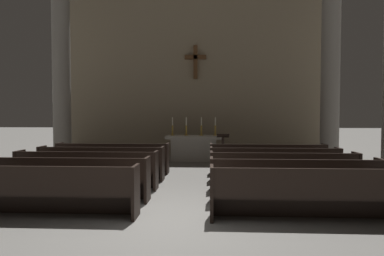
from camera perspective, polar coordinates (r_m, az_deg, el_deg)
name	(u,v)px	position (r m, az deg, el deg)	size (l,w,h in m)	color
ground_plane	(174,218)	(6.33, -3.10, -14.78)	(80.00, 80.00, 0.00)	slate
pew_left_row_1	(41,191)	(6.85, -23.88, -9.52)	(3.51, 0.50, 0.95)	black
pew_left_row_2	(67,179)	(7.86, -20.07, -7.93)	(3.51, 0.50, 0.95)	black
pew_left_row_3	(87,170)	(8.91, -17.16, -6.69)	(3.51, 0.50, 0.95)	black
pew_left_row_4	(101,163)	(9.98, -14.88, -5.70)	(3.51, 0.50, 0.95)	black
pew_left_row_5	(113,158)	(11.06, -13.05, -4.90)	(3.51, 0.50, 0.95)	black
pew_right_row_1	(311,194)	(6.37, 19.27, -10.33)	(3.51, 0.50, 0.95)	black
pew_right_row_2	(295,181)	(7.45, 16.79, -8.46)	(3.51, 0.50, 0.95)	black
pew_right_row_3	(283,172)	(8.55, 14.97, -7.05)	(3.51, 0.50, 0.95)	black
pew_right_row_4	(274,165)	(9.66, 13.56, -5.95)	(3.51, 0.50, 0.95)	black
pew_right_row_5	(267,159)	(10.77, 12.45, -5.08)	(3.51, 0.50, 0.95)	black
column_left_second	(62,80)	(14.21, -20.93, 7.51)	(1.01, 1.01, 6.52)	gray
column_right_second	(330,78)	(13.74, 22.07, 7.67)	(1.01, 1.01, 6.52)	gray
altar	(194,147)	(13.57, 0.30, -3.26)	(2.20, 0.90, 1.01)	#A8A399
candlestick_outer_left	(172,130)	(13.58, -3.29, -0.26)	(0.16, 0.16, 0.72)	#B79338
candlestick_inner_left	(186,130)	(13.53, -0.97, -0.26)	(0.16, 0.16, 0.72)	#B79338
candlestick_inner_right	(201,130)	(13.50, 1.57, -0.27)	(0.16, 0.16, 0.72)	#B79338
candlestick_outer_right	(215,130)	(13.50, 3.90, -0.27)	(0.16, 0.16, 0.72)	#B79338
apse_with_cross	(196,71)	(15.38, 0.62, 9.42)	(11.24, 0.42, 7.50)	gray
lectern	(223,150)	(12.36, 5.18, -3.75)	(0.44, 0.36, 1.15)	black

